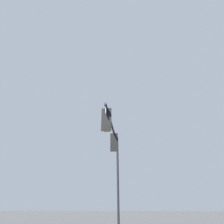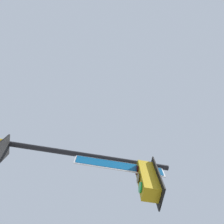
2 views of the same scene
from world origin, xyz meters
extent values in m
cylinder|color=black|center=(-6.57, -8.46, 3.35)|extent=(0.16, 0.16, 6.70)
cylinder|color=black|center=(-3.38, -8.64, 6.10)|extent=(6.37, 0.49, 0.13)
cube|color=black|center=(-4.15, -8.60, 5.43)|extent=(0.06, 0.52, 1.30)
cube|color=#B79314|center=(-4.34, -8.59, 5.43)|extent=(0.38, 0.34, 1.10)
cylinder|color=#B79314|center=(-4.34, -8.59, 6.04)|extent=(0.04, 0.04, 0.12)
cylinder|color=#340503|center=(-4.54, -8.57, 5.76)|extent=(0.04, 0.22, 0.22)
cylinder|color=#392D05|center=(-4.54, -8.57, 5.43)|extent=(0.04, 0.22, 0.22)
cylinder|color=green|center=(-4.54, -8.57, 5.10)|extent=(0.04, 0.22, 0.22)
cube|color=black|center=(-0.65, -8.79, 5.43)|extent=(0.06, 0.52, 1.30)
cube|color=#B79314|center=(-0.84, -8.78, 5.43)|extent=(0.38, 0.34, 1.10)
cylinder|color=#B79314|center=(-0.84, -8.78, 6.04)|extent=(0.04, 0.04, 0.12)
cylinder|color=#340503|center=(-1.04, -8.77, 5.76)|extent=(0.04, 0.22, 0.22)
cylinder|color=#392D05|center=(-1.04, -8.77, 5.43)|extent=(0.04, 0.22, 0.22)
cylinder|color=green|center=(-1.04, -8.77, 5.10)|extent=(0.04, 0.22, 0.22)
cube|color=#0A4C7F|center=(-1.44, -8.75, 5.83)|extent=(2.08, 0.16, 0.32)
cube|color=white|center=(-1.44, -8.75, 5.83)|extent=(2.14, 0.15, 0.38)
camera|label=1|loc=(7.28, -7.97, 1.40)|focal=28.00mm
camera|label=2|loc=(-2.21, -11.30, 1.22)|focal=35.00mm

